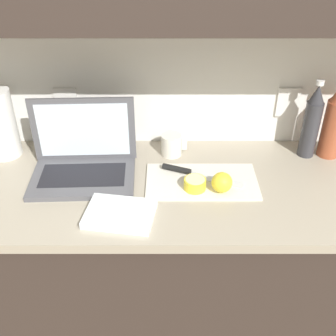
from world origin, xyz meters
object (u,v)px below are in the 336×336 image
object	(u,v)px
knife	(189,172)
bottle_green_soda	(313,122)
cutting_board	(203,181)
bottle_oil_tall	(336,122)
laptop	(85,158)
paper_towel_roll	(0,123)
lemon_half_cut	(196,184)
lemon_whole_beside	(223,182)
measuring_cup	(173,145)

from	to	relation	value
knife	bottle_green_soda	xyz separation A→B (m)	(0.48, 0.15, 0.13)
cutting_board	bottle_green_soda	world-z (taller)	bottle_green_soda
knife	bottle_oil_tall	bearing A→B (deg)	36.73
cutting_board	bottle_green_soda	bearing A→B (deg)	24.08
knife	bottle_green_soda	bearing A→B (deg)	39.32
laptop	cutting_board	size ratio (longest dim) A/B	0.96
bottle_oil_tall	paper_towel_roll	size ratio (longest dim) A/B	1.17
lemon_half_cut	bottle_oil_tall	world-z (taller)	bottle_oil_tall
knife	lemon_half_cut	xyz separation A→B (m)	(0.02, -0.09, 0.01)
lemon_whole_beside	measuring_cup	size ratio (longest dim) A/B	0.71
paper_towel_roll	laptop	bearing A→B (deg)	-21.19
bottle_green_soda	measuring_cup	size ratio (longest dim) A/B	3.09
lemon_whole_beside	cutting_board	bearing A→B (deg)	135.30
lemon_whole_beside	bottle_green_soda	distance (m)	0.45
cutting_board	bottle_green_soda	xyz separation A→B (m)	(0.43, 0.19, 0.14)
knife	paper_towel_roll	bearing A→B (deg)	-170.23
measuring_cup	paper_towel_roll	size ratio (longest dim) A/B	0.37
paper_towel_roll	lemon_whole_beside	bearing A→B (deg)	-17.21
lemon_whole_beside	measuring_cup	xyz separation A→B (m)	(-0.17, 0.26, -0.00)
bottle_green_soda	measuring_cup	xyz separation A→B (m)	(-0.53, 0.00, -0.10)
bottle_green_soda	bottle_oil_tall	world-z (taller)	bottle_oil_tall
laptop	cutting_board	world-z (taller)	laptop
knife	bottle_green_soda	world-z (taller)	bottle_green_soda
lemon_half_cut	bottle_green_soda	xyz separation A→B (m)	(0.45, 0.24, 0.12)
paper_towel_roll	bottle_green_soda	bearing A→B (deg)	-0.25
cutting_board	measuring_cup	world-z (taller)	measuring_cup
cutting_board	bottle_oil_tall	bearing A→B (deg)	20.34
knife	lemon_whole_beside	xyz separation A→B (m)	(0.11, -0.10, 0.03)
paper_towel_roll	knife	bearing A→B (deg)	-12.09
lemon_half_cut	bottle_oil_tall	bearing A→B (deg)	23.82
laptop	measuring_cup	xyz separation A→B (m)	(0.33, 0.13, -0.02)
cutting_board	measuring_cup	size ratio (longest dim) A/B	3.96
bottle_green_soda	lemon_whole_beside	bearing A→B (deg)	-145.07
lemon_half_cut	paper_towel_roll	distance (m)	0.79
bottle_green_soda	measuring_cup	bearing A→B (deg)	179.81
knife	paper_towel_roll	distance (m)	0.75
bottle_oil_tall	laptop	bearing A→B (deg)	-172.43
laptop	measuring_cup	distance (m)	0.35
bottle_green_soda	paper_towel_roll	size ratio (longest dim) A/B	1.16
laptop	bottle_green_soda	world-z (taller)	bottle_green_soda
bottle_oil_tall	measuring_cup	bearing A→B (deg)	179.84
lemon_half_cut	measuring_cup	distance (m)	0.25
lemon_half_cut	measuring_cup	xyz separation A→B (m)	(-0.08, 0.24, 0.02)
measuring_cup	paper_towel_roll	world-z (taller)	paper_towel_roll
cutting_board	lemon_whole_beside	size ratio (longest dim) A/B	5.54
lemon_whole_beside	bottle_oil_tall	distance (m)	0.53
knife	lemon_whole_beside	distance (m)	0.16
lemon_whole_beside	bottle_green_soda	size ratio (longest dim) A/B	0.23
knife	lemon_whole_beside	size ratio (longest dim) A/B	4.09
lemon_whole_beside	lemon_half_cut	bearing A→B (deg)	171.30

